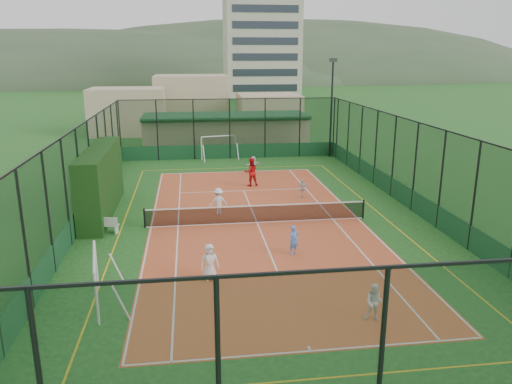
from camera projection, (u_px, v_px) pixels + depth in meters
ground at (257, 223)px, 26.26m from camera, size 300.00×300.00×0.00m
court_slab at (257, 223)px, 26.26m from camera, size 11.17×23.97×0.01m
tennis_net at (257, 213)px, 26.12m from camera, size 11.67×0.12×1.06m
perimeter_fence at (257, 177)px, 25.59m from camera, size 18.12×34.12×5.00m
floodlight_ne at (331, 109)px, 42.11m from camera, size 0.60×0.26×8.25m
clubhouse at (226, 131)px, 46.85m from camera, size 15.20×7.20×3.15m
apartment_tower at (261, 21)px, 102.10m from camera, size 15.00×12.00×30.00m
distant_hills at (198, 80)px, 169.52m from camera, size 200.00×60.00×24.00m
hedge_left at (101, 181)px, 27.44m from camera, size 1.25×8.31×3.64m
white_bench at (102, 224)px, 24.66m from camera, size 1.67×0.80×0.91m
futsal_goal_near at (96, 281)px, 17.41m from camera, size 3.03×1.34×1.89m
futsal_goal_far at (218, 148)px, 41.96m from camera, size 3.13×1.48×1.94m
child_near_left at (210, 262)px, 19.46m from camera, size 0.79×0.58×1.48m
child_near_mid at (294, 240)px, 21.96m from camera, size 0.57×0.49×1.32m
child_near_right at (375, 303)px, 16.46m from camera, size 0.78×0.71×1.31m
child_far_left at (218, 201)px, 27.37m from camera, size 1.04×0.69×1.51m
child_far_right at (303, 188)px, 30.70m from camera, size 0.74×0.58×1.17m
child_far_back at (253, 165)px, 36.82m from camera, size 1.26×0.93×1.32m
coach at (251, 172)px, 33.37m from camera, size 0.99×0.81×1.89m
tennis_balls at (291, 213)px, 27.75m from camera, size 3.79×1.31×0.07m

